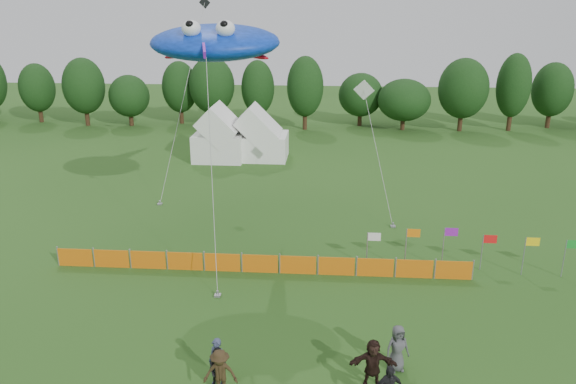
# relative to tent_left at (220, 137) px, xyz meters

# --- Properties ---
(ground) EXTENTS (160.00, 160.00, 0.00)m
(ground) POSITION_rel_tent_left_xyz_m (8.06, -30.57, -2.01)
(ground) COLOR #234C16
(ground) RESTS_ON ground
(treeline) EXTENTS (104.57, 8.78, 8.36)m
(treeline) POSITION_rel_tent_left_xyz_m (9.67, 14.36, 2.17)
(treeline) COLOR #382314
(treeline) RESTS_ON ground
(tent_left) EXTENTS (4.51, 4.51, 3.98)m
(tent_left) POSITION_rel_tent_left_xyz_m (0.00, 0.00, 0.00)
(tent_left) COLOR white
(tent_left) RESTS_ON ground
(tent_right) EXTENTS (5.22, 4.18, 3.69)m
(tent_right) POSITION_rel_tent_left_xyz_m (3.50, 0.54, -0.15)
(tent_right) COLOR white
(tent_right) RESTS_ON ground
(barrier_fence) EXTENTS (21.90, 0.06, 1.00)m
(barrier_fence) POSITION_rel_tent_left_xyz_m (6.42, -22.51, -1.51)
(barrier_fence) COLOR #CE620B
(barrier_fence) RESTS_ON ground
(flag_row) EXTENTS (10.73, 0.69, 2.30)m
(flag_row) POSITION_rel_tent_left_xyz_m (17.22, -21.48, -0.57)
(flag_row) COLOR gray
(flag_row) RESTS_ON ground
(spectator_a) EXTENTS (0.82, 0.71, 1.91)m
(spectator_a) POSITION_rel_tent_left_xyz_m (6.00, -31.76, -1.06)
(spectator_a) COLOR #343B57
(spectator_a) RESTS_ON ground
(spectator_b) EXTENTS (0.88, 0.70, 1.72)m
(spectator_b) POSITION_rel_tent_left_xyz_m (6.14, -32.06, -1.15)
(spectator_b) COLOR black
(spectator_b) RESTS_ON ground
(spectator_c) EXTENTS (1.26, 0.77, 1.90)m
(spectator_c) POSITION_rel_tent_left_xyz_m (6.25, -32.42, -1.06)
(spectator_c) COLOR #312413
(spectator_c) RESTS_ON ground
(spectator_e) EXTENTS (1.07, 0.87, 1.90)m
(spectator_e) POSITION_rel_tent_left_xyz_m (12.69, -30.36, -1.06)
(spectator_e) COLOR #444549
(spectator_e) RESTS_ON ground
(spectator_f) EXTENTS (1.77, 0.63, 1.89)m
(spectator_f) POSITION_rel_tent_left_xyz_m (11.70, -31.35, -1.07)
(spectator_f) COLOR black
(spectator_f) RESTS_ON ground
(stingray_kite) EXTENTS (6.76, 14.56, 12.78)m
(stingray_kite) POSITION_rel_tent_left_xyz_m (3.97, -19.24, 9.54)
(stingray_kite) COLOR blue
(stingray_kite) RESTS_ON ground
(small_kite_white) EXTENTS (2.81, 4.18, 8.77)m
(small_kite_white) POSITION_rel_tent_left_xyz_m (12.55, -12.62, 4.20)
(small_kite_white) COLOR white
(small_kite_white) RESTS_ON ground
(small_kite_dark) EXTENTS (3.00, 6.93, 14.01)m
(small_kite_dark) POSITION_rel_tent_left_xyz_m (-0.50, -8.59, 6.12)
(small_kite_dark) COLOR black
(small_kite_dark) RESTS_ON ground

